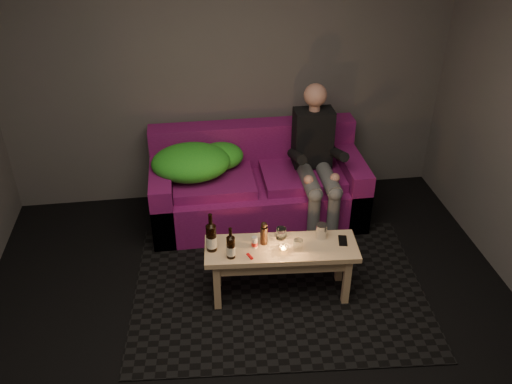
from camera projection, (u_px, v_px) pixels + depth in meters
floor at (265, 372)px, 3.51m from camera, size 4.50×4.50×0.00m
room at (254, 109)px, 3.03m from camera, size 4.50×4.50×4.50m
rug at (279, 288)px, 4.18m from camera, size 2.33×1.77×0.01m
sofa at (257, 187)px, 4.90m from camera, size 1.87×0.84×0.80m
green_blanket at (196, 161)px, 4.67m from camera, size 0.82×0.56×0.28m
person at (316, 157)px, 4.65m from camera, size 0.34×0.77×1.25m
coffee_table at (281, 255)px, 3.95m from camera, size 1.13×0.43×0.45m
beer_bottle_a at (211, 237)px, 3.81m from camera, size 0.08×0.08×0.30m
beer_bottle_b at (231, 247)px, 3.75m from camera, size 0.06×0.06×0.25m
salt_shaker at (255, 242)px, 3.87m from camera, size 0.06×0.06×0.09m
pepper_mill at (264, 236)px, 3.90m from camera, size 0.06×0.06×0.14m
tumbler_back at (281, 233)px, 3.97m from camera, size 0.07×0.07×0.09m
tealight at (283, 249)px, 3.84m from camera, size 0.06×0.06×0.05m
tumbler_front at (298, 245)px, 3.85m from camera, size 0.09×0.09×0.08m
steel_cup at (321, 231)px, 3.97m from camera, size 0.10×0.10×0.11m
smartphone at (343, 241)px, 3.96m from camera, size 0.08×0.13×0.01m
red_lighter at (250, 256)px, 3.80m from camera, size 0.04×0.07×0.01m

